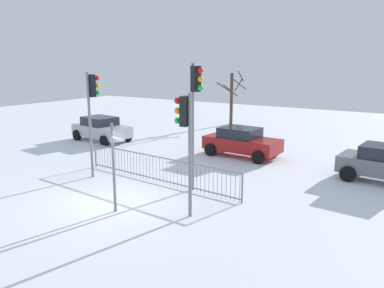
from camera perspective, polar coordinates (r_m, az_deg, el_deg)
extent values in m
plane|color=white|center=(13.57, -11.63, -8.41)|extent=(60.00, 60.00, 0.00)
cylinder|color=slate|center=(13.86, 0.10, 2.34)|extent=(0.11, 0.11, 4.69)
cube|color=black|center=(13.54, 0.57, 9.75)|extent=(0.30, 0.37, 0.90)
sphere|color=red|center=(13.34, 1.29, 11.00)|extent=(0.20, 0.20, 0.20)
sphere|color=orange|center=(13.35, 1.28, 9.72)|extent=(0.20, 0.20, 0.20)
sphere|color=green|center=(13.37, 1.28, 8.43)|extent=(0.20, 0.20, 0.20)
cylinder|color=slate|center=(11.49, -0.30, -1.91)|extent=(0.11, 0.11, 3.84)
cube|color=black|center=(11.30, -1.06, 4.94)|extent=(0.25, 0.34, 0.90)
sphere|color=red|center=(11.39, -2.19, 6.50)|extent=(0.20, 0.20, 0.20)
sphere|color=orange|center=(11.42, -2.17, 5.01)|extent=(0.20, 0.20, 0.20)
sphere|color=green|center=(11.46, -2.16, 3.52)|extent=(0.20, 0.20, 0.20)
cylinder|color=slate|center=(16.05, -15.05, 2.64)|extent=(0.11, 0.11, 4.33)
cube|color=black|center=(15.94, -14.85, 8.45)|extent=(0.37, 0.30, 0.90)
sphere|color=red|center=(16.04, -14.10, 9.59)|extent=(0.20, 0.20, 0.20)
sphere|color=orange|center=(16.06, -14.05, 8.52)|extent=(0.20, 0.20, 0.20)
sphere|color=green|center=(16.08, -13.99, 7.45)|extent=(0.20, 0.20, 0.20)
cylinder|color=slate|center=(12.24, -11.68, -3.59)|extent=(0.09, 0.09, 2.89)
cube|color=white|center=(11.65, -10.97, 1.17)|extent=(0.68, 0.23, 0.22)
cube|color=slate|center=(15.06, -5.17, -1.94)|extent=(7.63, 0.58, 0.04)
cube|color=slate|center=(15.32, -5.10, -5.31)|extent=(7.63, 0.58, 0.04)
cylinder|color=slate|center=(17.83, -14.11, -1.76)|extent=(0.02, 0.02, 1.05)
cylinder|color=slate|center=(17.69, -13.73, -1.84)|extent=(0.02, 0.02, 1.05)
cylinder|color=slate|center=(17.56, -13.35, -1.93)|extent=(0.02, 0.02, 1.05)
cylinder|color=slate|center=(17.42, -12.97, -2.03)|extent=(0.02, 0.02, 1.05)
cylinder|color=slate|center=(17.29, -12.58, -2.12)|extent=(0.02, 0.02, 1.05)
cylinder|color=slate|center=(17.15, -12.18, -2.21)|extent=(0.02, 0.02, 1.05)
cylinder|color=slate|center=(17.02, -11.77, -2.31)|extent=(0.02, 0.02, 1.05)
cylinder|color=slate|center=(16.89, -11.36, -2.41)|extent=(0.02, 0.02, 1.05)
cylinder|color=slate|center=(16.75, -10.95, -2.50)|extent=(0.02, 0.02, 1.05)
cylinder|color=slate|center=(16.62, -10.52, -2.60)|extent=(0.02, 0.02, 1.05)
cylinder|color=slate|center=(16.49, -10.09, -2.70)|extent=(0.02, 0.02, 1.05)
cylinder|color=slate|center=(16.37, -9.65, -2.81)|extent=(0.02, 0.02, 1.05)
cylinder|color=slate|center=(16.24, -9.21, -2.91)|extent=(0.02, 0.02, 1.05)
cylinder|color=slate|center=(16.11, -8.76, -3.02)|extent=(0.02, 0.02, 1.05)
cylinder|color=slate|center=(15.99, -8.30, -3.12)|extent=(0.02, 0.02, 1.05)
cylinder|color=slate|center=(15.86, -7.83, -3.23)|extent=(0.02, 0.02, 1.05)
cylinder|color=slate|center=(15.74, -7.36, -3.34)|extent=(0.02, 0.02, 1.05)
cylinder|color=slate|center=(15.62, -6.88, -3.45)|extent=(0.02, 0.02, 1.05)
cylinder|color=slate|center=(15.50, -6.39, -3.57)|extent=(0.02, 0.02, 1.05)
cylinder|color=slate|center=(15.38, -5.89, -3.68)|extent=(0.02, 0.02, 1.05)
cylinder|color=slate|center=(15.26, -5.39, -3.80)|extent=(0.02, 0.02, 1.05)
cylinder|color=slate|center=(15.14, -4.87, -3.91)|extent=(0.02, 0.02, 1.05)
cylinder|color=slate|center=(15.02, -4.35, -4.03)|extent=(0.02, 0.02, 1.05)
cylinder|color=slate|center=(14.91, -3.83, -4.15)|extent=(0.02, 0.02, 1.05)
cylinder|color=slate|center=(14.80, -3.29, -4.28)|extent=(0.02, 0.02, 1.05)
cylinder|color=slate|center=(14.68, -2.74, -4.40)|extent=(0.02, 0.02, 1.05)
cylinder|color=slate|center=(14.57, -2.19, -4.52)|extent=(0.02, 0.02, 1.05)
cylinder|color=slate|center=(14.47, -1.63, -4.65)|extent=(0.02, 0.02, 1.05)
cylinder|color=slate|center=(14.36, -1.05, -4.78)|extent=(0.02, 0.02, 1.05)
cylinder|color=slate|center=(14.25, -0.47, -4.91)|extent=(0.02, 0.02, 1.05)
cylinder|color=slate|center=(14.15, 0.11, -5.04)|extent=(0.02, 0.02, 1.05)
cylinder|color=slate|center=(14.04, 0.71, -5.17)|extent=(0.02, 0.02, 1.05)
cylinder|color=slate|center=(13.94, 1.32, -5.30)|extent=(0.02, 0.02, 1.05)
cylinder|color=slate|center=(13.84, 1.94, -5.44)|extent=(0.02, 0.02, 1.05)
cylinder|color=slate|center=(13.75, 2.56, -5.57)|extent=(0.02, 0.02, 1.05)
cylinder|color=slate|center=(13.65, 3.19, -5.71)|extent=(0.02, 0.02, 1.05)
cylinder|color=slate|center=(13.55, 3.84, -5.85)|extent=(0.02, 0.02, 1.05)
cylinder|color=slate|center=(13.46, 4.49, -5.99)|extent=(0.02, 0.02, 1.05)
cylinder|color=slate|center=(13.37, 5.15, -6.13)|extent=(0.02, 0.02, 1.05)
cylinder|color=slate|center=(13.28, 5.82, -6.27)|extent=(0.02, 0.02, 1.05)
cylinder|color=slate|center=(13.20, 6.51, -6.42)|extent=(0.02, 0.02, 1.05)
cylinder|color=slate|center=(13.11, 7.20, -6.56)|extent=(0.02, 0.02, 1.05)
cylinder|color=slate|center=(17.90, -14.29, -1.71)|extent=(0.06, 0.06, 1.05)
cylinder|color=slate|center=(13.07, 7.54, -6.63)|extent=(0.06, 0.06, 1.05)
cube|color=maroon|center=(19.44, 7.53, 0.03)|extent=(3.89, 1.92, 0.65)
cube|color=#1E232D|center=(19.40, 7.18, 1.67)|extent=(1.99, 1.61, 0.55)
cylinder|color=black|center=(19.68, 12.14, -0.97)|extent=(0.65, 0.26, 0.64)
cylinder|color=black|center=(18.17, 9.94, -1.97)|extent=(0.65, 0.26, 0.64)
cylinder|color=black|center=(20.88, 5.38, 0.02)|extent=(0.65, 0.26, 0.64)
cylinder|color=black|center=(19.47, 2.81, -0.84)|extent=(0.65, 0.26, 0.64)
cube|color=#B2B5BA|center=(23.64, -13.40, 1.99)|extent=(3.98, 2.15, 0.65)
cube|color=#1E232D|center=(23.67, -13.68, 3.33)|extent=(2.07, 1.72, 0.55)
cylinder|color=black|center=(23.18, -9.67, 1.13)|extent=(0.66, 0.30, 0.64)
cylinder|color=black|center=(22.14, -13.00, 0.46)|extent=(0.66, 0.30, 0.64)
cylinder|color=black|center=(25.27, -13.67, 1.87)|extent=(0.66, 0.30, 0.64)
cylinder|color=black|center=(24.31, -16.88, 1.29)|extent=(0.66, 0.30, 0.64)
cylinder|color=black|center=(18.15, 23.82, -2.87)|extent=(0.66, 0.27, 0.64)
cylinder|color=black|center=(16.55, 22.37, -4.14)|extent=(0.66, 0.27, 0.64)
cylinder|color=#473828|center=(29.25, 5.94, 6.75)|extent=(0.24, 0.24, 3.89)
cylinder|color=#473828|center=(29.41, 6.94, 8.72)|extent=(0.96, 0.75, 0.99)
cylinder|color=#473828|center=(28.93, 7.37, 10.03)|extent=(0.32, 1.45, 0.84)
cylinder|color=#473828|center=(28.84, 5.41, 8.30)|extent=(0.92, 0.29, 0.57)
cylinder|color=#473828|center=(28.42, 5.24, 8.21)|extent=(1.74, 0.14, 0.97)
cylinder|color=#473828|center=(28.67, 7.09, 8.94)|extent=(0.48, 1.48, 0.87)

